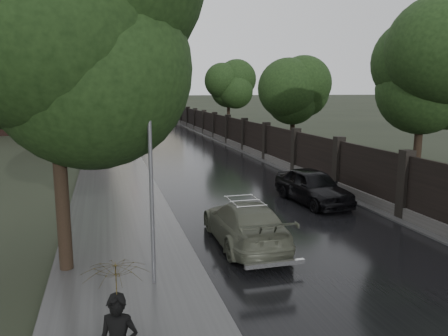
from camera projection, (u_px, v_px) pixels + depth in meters
ground at (376, 288)px, 11.03m from camera, size 800.00×800.00×0.00m
road at (119, 101)px, 191.41m from camera, size 8.00×420.00×0.02m
sidewalk_left at (105, 101)px, 189.84m from camera, size 4.00×420.00×0.16m
verge_right at (131, 101)px, 192.84m from camera, size 3.00×420.00×0.08m
fence_right at (222, 131)px, 42.44m from camera, size 0.45×75.72×2.70m
tree_left_near at (51, 29)px, 10.77m from camera, size 5.44×5.44×9.16m
tree_left_far at (83, 86)px, 36.51m from camera, size 4.25×4.25×7.39m
tree_right_a at (422, 90)px, 19.70m from camera, size 4.08×4.08×7.01m
tree_right_b at (294, 90)px, 32.99m from camera, size 4.08×4.08×7.01m
tree_right_c at (229, 90)px, 50.08m from camera, size 4.08×4.08×7.01m
lamp_post at (151, 185)px, 10.58m from camera, size 0.25×0.12×5.11m
traffic_light at (133, 124)px, 33.22m from camera, size 0.16×0.32×4.00m
brick_building at (4, 48)px, 53.96m from camera, size 24.00×18.00×20.00m
stalinist_tower at (111, 39)px, 289.07m from camera, size 92.00×30.00×159.00m
volga_sedan at (245, 223)px, 14.11m from camera, size 2.03×4.85×1.40m
car_right_near at (313, 186)px, 19.20m from camera, size 2.23×4.65×1.53m
pedestrian_umbrella at (116, 291)px, 6.54m from camera, size 1.32×1.33×2.73m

